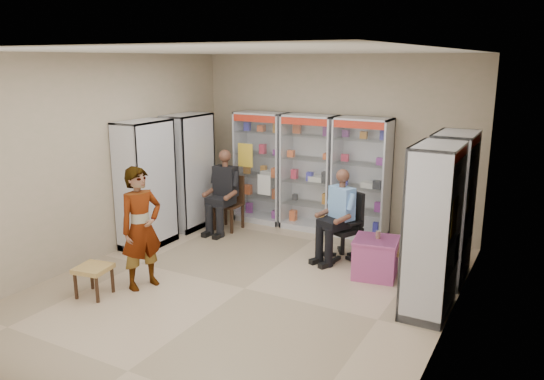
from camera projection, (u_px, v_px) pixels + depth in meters
The scene contains 18 objects.
floor at pixel (245, 288), 6.92m from camera, with size 6.00×6.00×0.00m, color tan.
room_shell at pixel (243, 139), 6.45m from camera, with size 5.02×6.02×3.01m.
cabinet_back_left at pixel (261, 167), 9.61m from camera, with size 0.90×0.50×2.00m, color #B4B7BB.
cabinet_back_mid at pixel (309, 173), 9.17m from camera, with size 0.90×0.50×2.00m, color #BABDC2.
cabinet_back_right at pixel (361, 178), 8.73m from camera, with size 0.90×0.50×2.00m, color silver.
cabinet_right_far at pixel (451, 208), 7.01m from camera, with size 0.50×0.90×2.00m, color #AFB2B6.
cabinet_right_near at pixel (432, 231), 6.07m from camera, with size 0.50×0.90×2.00m, color #A3A6AA.
cabinet_left_far at pixel (189, 172), 9.25m from camera, with size 0.50×0.90×2.00m, color #B8BAC0.
cabinet_left_near at pixel (146, 184), 8.31m from camera, with size 0.50×0.90×2.00m, color #AAABB1.
wooden_chair at pixel (228, 203), 9.23m from camera, with size 0.42×0.42×0.94m, color black.
seated_customer at pixel (226, 193), 9.14m from camera, with size 0.44×0.60×1.34m, color black, non-canonical shape.
office_chair at pixel (343, 226), 7.85m from camera, with size 0.55×0.55×1.01m, color black.
seated_shopkeeper at pixel (342, 218), 7.78m from camera, with size 0.42×0.59×1.29m, color #77A1ED, non-canonical shape.
pink_trunk at pixel (375, 258), 7.24m from camera, with size 0.56×0.54×0.54m, color #C44E97.
tea_glass at pixel (378, 235), 7.19m from camera, with size 0.07×0.07×0.11m, color #5B1307.
woven_stool_a at pixel (394, 261), 7.35m from camera, with size 0.37×0.37×0.37m, color olive.
woven_stool_b at pixel (94, 281), 6.67m from camera, with size 0.39×0.39×0.39m, color olive.
standing_man at pixel (141, 228), 6.80m from camera, with size 0.59×0.38×1.60m, color gray.
Camera 1 is at (3.38, -5.46, 2.91)m, focal length 35.00 mm.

